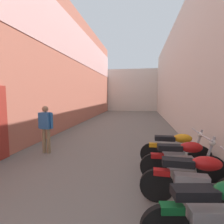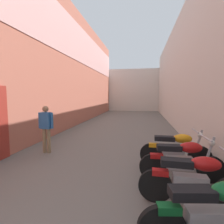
{
  "view_description": "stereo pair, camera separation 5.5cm",
  "coord_description": "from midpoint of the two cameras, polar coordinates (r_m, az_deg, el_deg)",
  "views": [
    {
      "loc": [
        1.11,
        1.45,
        1.92
      ],
      "look_at": [
        0.2,
        6.92,
        1.38
      ],
      "focal_mm": 27.93,
      "sensor_mm": 36.0,
      "label": 1
    },
    {
      "loc": [
        1.17,
        1.46,
        1.92
      ],
      "look_at": [
        0.2,
        6.92,
        1.38
      ],
      "focal_mm": 27.93,
      "sensor_mm": 36.0,
      "label": 2
    }
  ],
  "objects": [
    {
      "name": "motorcycle_fifth",
      "position": [
        3.48,
        25.65,
        -19.12
      ],
      "size": [
        1.85,
        0.58,
        1.04
      ],
      "color": "black",
      "rests_on": "ground"
    },
    {
      "name": "motorcycle_sixth",
      "position": [
        4.29,
        22.32,
        -14.19
      ],
      "size": [
        1.85,
        0.58,
        1.04
      ],
      "color": "black",
      "rests_on": "ground"
    },
    {
      "name": "ground_plane",
      "position": [
        8.17,
        1.77,
        -8.06
      ],
      "size": [
        38.62,
        38.62,
        0.0
      ],
      "primitive_type": "plane",
      "color": "#66635E"
    },
    {
      "name": "building_left",
      "position": [
        10.86,
        -13.98,
        14.7
      ],
      "size": [
        0.45,
        22.62,
        7.29
      ],
      "color": "#B76651",
      "rests_on": "ground"
    },
    {
      "name": "motorcycle_seventh",
      "position": [
        5.06,
        20.34,
        -11.13
      ],
      "size": [
        1.85,
        0.58,
        1.04
      ],
      "color": "black",
      "rests_on": "ground"
    },
    {
      "name": "building_right",
      "position": [
        10.13,
        22.12,
        11.79
      ],
      "size": [
        0.45,
        22.62,
        6.19
      ],
      "color": "beige",
      "rests_on": "ground"
    },
    {
      "name": "pedestrian_further_down",
      "position": [
        6.15,
        -20.54,
        -4.21
      ],
      "size": [
        0.52,
        0.23,
        1.57
      ],
      "color": "#8C7251",
      "rests_on": "ground"
    },
    {
      "name": "building_far_end",
      "position": [
        22.21,
        7.18,
        7.05
      ],
      "size": [
        8.97,
        2.0,
        5.05
      ],
      "primitive_type": "cube",
      "color": "beige",
      "rests_on": "ground"
    },
    {
      "name": "motorcycle_fourth",
      "position": [
        2.74,
        31.2,
        -26.57
      ],
      "size": [
        1.84,
        0.58,
        1.04
      ],
      "color": "black",
      "rests_on": "ground"
    }
  ]
}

